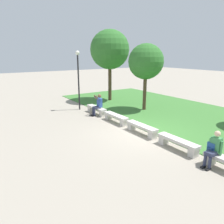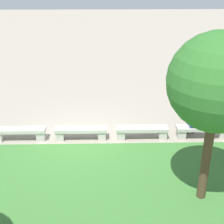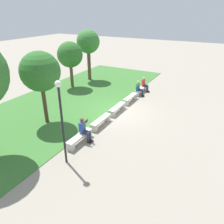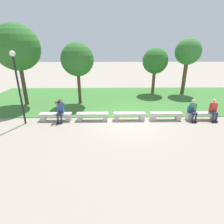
{
  "view_description": "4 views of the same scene",
  "coord_description": "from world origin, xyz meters",
  "px_view_note": "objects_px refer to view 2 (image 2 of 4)",
  "views": [
    {
      "loc": [
        7.43,
        -6.69,
        3.75
      ],
      "look_at": [
        -1.43,
        -0.76,
        0.88
      ],
      "focal_mm": 35.0,
      "sensor_mm": 36.0,
      "label": 1
    },
    {
      "loc": [
        -0.89,
        9.78,
        5.54
      ],
      "look_at": [
        -1.12,
        -0.76,
        0.71
      ],
      "focal_mm": 50.0,
      "sensor_mm": 36.0,
      "label": 2
    },
    {
      "loc": [
        -12.14,
        -6.2,
        6.43
      ],
      "look_at": [
        -1.49,
        -0.4,
        0.72
      ],
      "focal_mm": 35.0,
      "sensor_mm": 36.0,
      "label": 3
    },
    {
      "loc": [
        -1.19,
        -9.56,
        4.14
      ],
      "look_at": [
        -1.03,
        -0.53,
        0.71
      ],
      "focal_mm": 28.0,
      "sensor_mm": 36.0,
      "label": 4
    }
  ],
  "objects_px": {
    "bench_near": "(142,131)",
    "person_photographer": "(194,119)",
    "bench_main": "(202,130)",
    "bench_far": "(19,132)",
    "tree_right_background": "(217,83)",
    "bench_mid": "(81,132)"
  },
  "relations": [
    {
      "from": "bench_main",
      "to": "tree_right_background",
      "type": "bearing_deg",
      "value": 73.72
    },
    {
      "from": "bench_main",
      "to": "tree_right_background",
      "type": "distance_m",
      "value": 4.44
    },
    {
      "from": "bench_far",
      "to": "tree_right_background",
      "type": "bearing_deg",
      "value": 150.01
    },
    {
      "from": "bench_near",
      "to": "bench_mid",
      "type": "bearing_deg",
      "value": 0.0
    },
    {
      "from": "bench_near",
      "to": "bench_mid",
      "type": "height_order",
      "value": "same"
    },
    {
      "from": "bench_near",
      "to": "bench_mid",
      "type": "relative_size",
      "value": 1.0
    },
    {
      "from": "bench_mid",
      "to": "person_photographer",
      "type": "distance_m",
      "value": 4.03
    },
    {
      "from": "bench_main",
      "to": "bench_near",
      "type": "bearing_deg",
      "value": 0.0
    },
    {
      "from": "bench_near",
      "to": "tree_right_background",
      "type": "height_order",
      "value": "tree_right_background"
    },
    {
      "from": "bench_main",
      "to": "bench_far",
      "type": "relative_size",
      "value": 1.0
    },
    {
      "from": "bench_main",
      "to": "bench_far",
      "type": "distance_m",
      "value": 6.51
    },
    {
      "from": "bench_mid",
      "to": "bench_far",
      "type": "relative_size",
      "value": 1.0
    },
    {
      "from": "bench_mid",
      "to": "bench_far",
      "type": "bearing_deg",
      "value": 0.0
    },
    {
      "from": "bench_main",
      "to": "bench_mid",
      "type": "xyz_separation_m",
      "value": [
        4.34,
        0.0,
        0.0
      ]
    },
    {
      "from": "bench_mid",
      "to": "bench_near",
      "type": "bearing_deg",
      "value": 180.0
    },
    {
      "from": "bench_mid",
      "to": "tree_right_background",
      "type": "distance_m",
      "value": 5.52
    },
    {
      "from": "person_photographer",
      "to": "bench_far",
      "type": "bearing_deg",
      "value": 0.72
    },
    {
      "from": "tree_right_background",
      "to": "person_photographer",
      "type": "bearing_deg",
      "value": -100.43
    },
    {
      "from": "bench_near",
      "to": "person_photographer",
      "type": "distance_m",
      "value": 1.89
    },
    {
      "from": "bench_main",
      "to": "person_photographer",
      "type": "height_order",
      "value": "person_photographer"
    },
    {
      "from": "bench_far",
      "to": "tree_right_background",
      "type": "relative_size",
      "value": 0.42
    },
    {
      "from": "bench_main",
      "to": "tree_right_background",
      "type": "relative_size",
      "value": 0.42
    }
  ]
}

